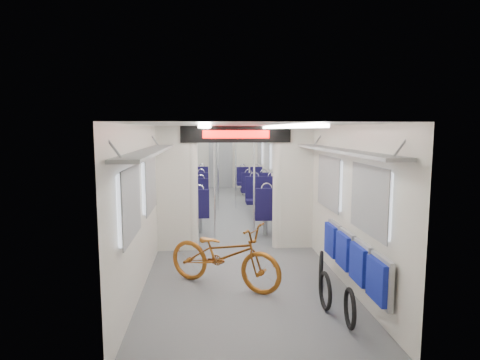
{
  "coord_description": "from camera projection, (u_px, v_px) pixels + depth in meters",
  "views": [
    {
      "loc": [
        -0.53,
        -9.37,
        2.23
      ],
      "look_at": [
        0.15,
        -1.24,
        1.21
      ],
      "focal_mm": 30.0,
      "sensor_mm": 36.0,
      "label": 1
    }
  ],
  "objects": [
    {
      "name": "carriage",
      "position": [
        230.0,
        162.0,
        9.14
      ],
      "size": [
        12.0,
        12.02,
        2.31
      ],
      "color": "#515456",
      "rests_on": "ground"
    },
    {
      "name": "bicycle",
      "position": [
        224.0,
        255.0,
        5.69
      ],
      "size": [
        1.83,
        1.46,
        0.93
      ],
      "primitive_type": "imported",
      "rotation": [
        0.0,
        0.0,
        1.01
      ],
      "color": "brown",
      "rests_on": "ground"
    },
    {
      "name": "flip_bench",
      "position": [
        352.0,
        257.0,
        5.23
      ],
      "size": [
        0.12,
        2.13,
        0.54
      ],
      "color": "gray",
      "rests_on": "carriage"
    },
    {
      "name": "bike_hoop_a",
      "position": [
        350.0,
        311.0,
        4.51
      ],
      "size": [
        0.11,
        0.47,
        0.47
      ],
      "primitive_type": "torus",
      "rotation": [
        1.57,
        0.0,
        1.44
      ],
      "color": "black",
      "rests_on": "ground"
    },
    {
      "name": "bike_hoop_b",
      "position": [
        325.0,
        293.0,
        4.99
      ],
      "size": [
        0.06,
        0.48,
        0.48
      ],
      "primitive_type": "torus",
      "rotation": [
        1.57,
        0.0,
        1.55
      ],
      "color": "black",
      "rests_on": "ground"
    },
    {
      "name": "bike_hoop_c",
      "position": [
        321.0,
        270.0,
        5.77
      ],
      "size": [
        0.21,
        0.49,
        0.5
      ],
      "primitive_type": "torus",
      "rotation": [
        1.57,
        0.0,
        1.25
      ],
      "color": "black",
      "rests_on": "ground"
    },
    {
      "name": "seat_bay_near_left",
      "position": [
        190.0,
        202.0,
        9.49
      ],
      "size": [
        0.9,
        2.01,
        1.08
      ],
      "color": "black",
      "rests_on": "ground"
    },
    {
      "name": "seat_bay_near_right",
      "position": [
        270.0,
        201.0,
        9.42
      ],
      "size": [
        0.94,
        2.22,
        1.15
      ],
      "color": "black",
      "rests_on": "ground"
    },
    {
      "name": "seat_bay_far_left",
      "position": [
        194.0,
        183.0,
        12.77
      ],
      "size": [
        0.9,
        2.04,
        1.09
      ],
      "color": "black",
      "rests_on": "ground"
    },
    {
      "name": "seat_bay_far_right",
      "position": [
        252.0,
        183.0,
        12.93
      ],
      "size": [
        0.89,
        1.96,
        1.07
      ],
      "color": "black",
      "rests_on": "ground"
    },
    {
      "name": "stanchion_near_left",
      "position": [
        215.0,
        185.0,
        7.88
      ],
      "size": [
        0.04,
        0.04,
        2.3
      ],
      "primitive_type": "cylinder",
      "color": "silver",
      "rests_on": "ground"
    },
    {
      "name": "stanchion_near_right",
      "position": [
        254.0,
        185.0,
        7.9
      ],
      "size": [
        0.04,
        0.04,
        2.3
      ],
      "primitive_type": "cylinder",
      "color": "silver",
      "rests_on": "ground"
    },
    {
      "name": "stanchion_far_left",
      "position": [
        218.0,
        169.0,
        11.03
      ],
      "size": [
        0.04,
        0.04,
        2.3
      ],
      "primitive_type": "cylinder",
      "color": "silver",
      "rests_on": "ground"
    },
    {
      "name": "stanchion_far_right",
      "position": [
        236.0,
        168.0,
        11.32
      ],
      "size": [
        0.04,
        0.04,
        2.3
      ],
      "primitive_type": "cylinder",
      "color": "silver",
      "rests_on": "ground"
    }
  ]
}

